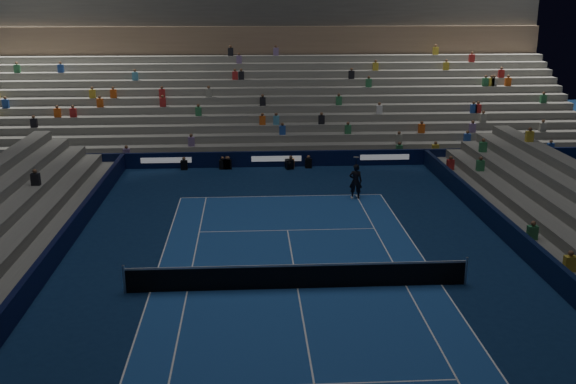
{
  "coord_description": "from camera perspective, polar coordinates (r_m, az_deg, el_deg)",
  "views": [
    {
      "loc": [
        -1.72,
        -22.63,
        10.56
      ],
      "look_at": [
        0.0,
        6.0,
        2.0
      ],
      "focal_mm": 41.18,
      "sensor_mm": 36.0,
      "label": 1
    }
  ],
  "objects": [
    {
      "name": "sponsor_barrier_far",
      "position": [
        42.38,
        -1.01,
        2.88
      ],
      "size": [
        44.0,
        0.25,
        1.0
      ],
      "primitive_type": "cube",
      "color": "#080F32",
      "rests_on": "ground"
    },
    {
      "name": "court_surface",
      "position": [
        25.03,
        0.83,
        -8.32
      ],
      "size": [
        10.97,
        23.77,
        0.01
      ],
      "primitive_type": "cube",
      "color": "navy",
      "rests_on": "ground"
    },
    {
      "name": "ground",
      "position": [
        25.03,
        0.83,
        -8.33
      ],
      "size": [
        90.0,
        90.0,
        0.0
      ],
      "primitive_type": "plane",
      "color": "#0B2044",
      "rests_on": "ground"
    },
    {
      "name": "sponsor_barrier_east",
      "position": [
        27.27,
        21.74,
        -6.28
      ],
      "size": [
        0.25,
        37.0,
        1.0
      ],
      "primitive_type": "cube",
      "color": "black",
      "rests_on": "ground"
    },
    {
      "name": "tennis_player",
      "position": [
        35.72,
        5.86,
        0.93
      ],
      "size": [
        0.75,
        0.54,
        1.92
      ],
      "primitive_type": "imported",
      "rotation": [
        0.0,
        0.0,
        3.01
      ],
      "color": "black",
      "rests_on": "ground"
    },
    {
      "name": "sponsor_barrier_west",
      "position": [
        26.02,
        -21.18,
        -7.32
      ],
      "size": [
        0.25,
        37.0,
        1.0
      ],
      "primitive_type": "cube",
      "color": "black",
      "rests_on": "ground"
    },
    {
      "name": "broadcast_camera",
      "position": [
        41.81,
        0.12,
        2.43
      ],
      "size": [
        0.56,
        0.96,
        0.61
      ],
      "color": "black",
      "rests_on": "ground"
    },
    {
      "name": "grandstand_main",
      "position": [
        51.07,
        -1.49,
        8.52
      ],
      "size": [
        44.0,
        15.2,
        11.2
      ],
      "color": "slate",
      "rests_on": "ground"
    },
    {
      "name": "tennis_net",
      "position": [
        24.83,
        0.84,
        -7.28
      ],
      "size": [
        12.9,
        0.1,
        1.1
      ],
      "color": "#B2B2B7",
      "rests_on": "ground"
    }
  ]
}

